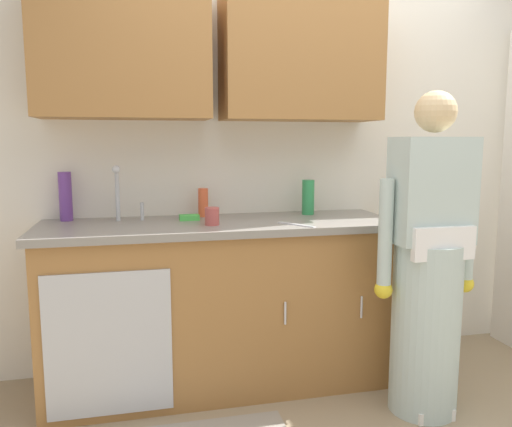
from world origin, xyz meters
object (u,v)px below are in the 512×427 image
(person_at_sink, at_px, (428,280))
(bottle_cleaner_spray, at_px, (65,196))
(sink, at_px, (125,227))
(bottle_water_short, at_px, (308,197))
(knife_on_counter, at_px, (296,225))
(cup_by_sink, at_px, (212,216))
(bottle_water_tall, at_px, (203,203))
(sponge, at_px, (189,217))

(person_at_sink, relative_size, bottle_cleaner_spray, 5.95)
(sink, height_order, bottle_water_short, sink)
(sink, xyz_separation_m, knife_on_counter, (0.88, -0.22, 0.02))
(bottle_water_short, distance_m, cup_by_sink, 0.68)
(bottle_water_tall, bearing_deg, bottle_cleaner_spray, 178.35)
(bottle_cleaner_spray, bearing_deg, bottle_water_tall, -1.65)
(person_at_sink, xyz_separation_m, bottle_cleaner_spray, (-1.80, 0.76, 0.38))
(sink, height_order, sponge, sink)
(bottle_cleaner_spray, bearing_deg, sink, -34.22)
(person_at_sink, xyz_separation_m, sponge, (-1.13, 0.62, 0.26))
(person_at_sink, height_order, knife_on_counter, person_at_sink)
(sink, height_order, knife_on_counter, sink)
(sink, height_order, bottle_water_tall, sink)
(bottle_cleaner_spray, bearing_deg, cup_by_sink, -23.52)
(person_at_sink, xyz_separation_m, knife_on_counter, (-0.59, 0.32, 0.25))
(sink, distance_m, bottle_cleaner_spray, 0.42)
(sponge, bearing_deg, knife_on_counter, -29.54)
(cup_by_sink, distance_m, knife_on_counter, 0.45)
(bottle_water_tall, relative_size, bottle_cleaner_spray, 0.62)
(knife_on_counter, relative_size, sponge, 2.18)
(bottle_water_tall, bearing_deg, cup_by_sink, -88.78)
(bottle_water_tall, height_order, cup_by_sink, bottle_water_tall)
(person_at_sink, relative_size, bottle_water_short, 7.73)
(bottle_water_tall, xyz_separation_m, cup_by_sink, (0.01, -0.31, -0.04))
(bottle_cleaner_spray, distance_m, knife_on_counter, 1.29)
(cup_by_sink, bearing_deg, sink, 165.41)
(bottle_water_tall, distance_m, bottle_cleaner_spray, 0.77)
(bottle_water_short, bearing_deg, knife_on_counter, -117.35)
(sponge, bearing_deg, cup_by_sink, -63.21)
(sponge, bearing_deg, bottle_cleaner_spray, 168.50)
(bottle_water_short, bearing_deg, sink, -172.24)
(bottle_cleaner_spray, height_order, cup_by_sink, bottle_cleaner_spray)
(person_at_sink, height_order, bottle_cleaner_spray, person_at_sink)
(cup_by_sink, bearing_deg, knife_on_counter, -13.46)
(person_at_sink, distance_m, cup_by_sink, 1.15)
(sink, xyz_separation_m, sponge, (0.35, 0.08, 0.03))
(cup_by_sink, bearing_deg, sponge, 116.79)
(bottle_water_short, height_order, knife_on_counter, bottle_water_short)
(knife_on_counter, xyz_separation_m, sponge, (-0.53, 0.30, 0.01))
(sink, bearing_deg, sponge, 13.24)
(sink, xyz_separation_m, bottle_water_tall, (0.44, 0.20, 0.10))
(bottle_water_short, height_order, bottle_water_tall, bottle_water_short)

